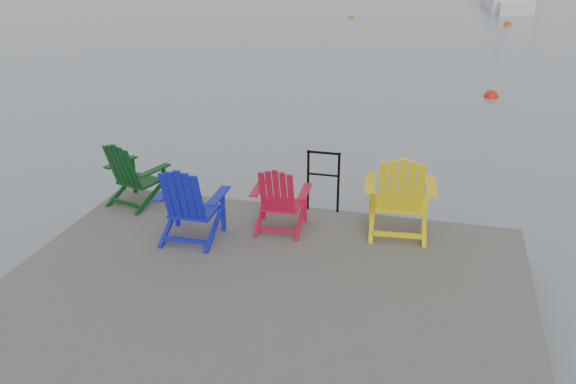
% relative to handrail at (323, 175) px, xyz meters
% --- Properties ---
extents(ground, '(400.00, 400.00, 0.00)m').
position_rel_handrail_xyz_m(ground, '(-0.25, -2.45, -1.04)').
color(ground, gray).
rests_on(ground, ground).
extents(dock, '(6.00, 5.00, 1.40)m').
position_rel_handrail_xyz_m(dock, '(-0.25, -2.45, -0.69)').
color(dock, '#312E2B').
rests_on(dock, ground).
extents(handrail, '(0.48, 0.04, 0.90)m').
position_rel_handrail_xyz_m(handrail, '(0.00, 0.00, 0.00)').
color(handrail, black).
rests_on(handrail, dock).
extents(chair_green, '(0.91, 0.87, 0.98)m').
position_rel_handrail_xyz_m(chair_green, '(-2.74, -0.47, -0.05)').
color(chair_green, '#093510').
rests_on(chair_green, dock).
extents(chair_blue, '(0.86, 0.80, 1.05)m').
position_rel_handrail_xyz_m(chair_blue, '(-1.48, -1.33, -0.01)').
color(chair_blue, '#1017AA').
rests_on(chair_blue, dock).
extents(chair_red, '(0.78, 0.73, 0.94)m').
position_rel_handrail_xyz_m(chair_red, '(-0.43, -0.76, -0.07)').
color(chair_red, red).
rests_on(chair_red, dock).
extents(chair_yellow, '(0.98, 0.92, 1.16)m').
position_rel_handrail_xyz_m(chair_yellow, '(1.12, -0.50, 0.04)').
color(chair_yellow, yellow).
rests_on(chair_yellow, dock).
extents(sailboat_near, '(2.59, 8.78, 11.97)m').
position_rel_handrail_xyz_m(sailboat_near, '(4.79, 33.85, -0.69)').
color(sailboat_near, silver).
rests_on(sailboat_near, ground).
extents(buoy_a, '(0.40, 0.40, 0.40)m').
position_rel_handrail_xyz_m(buoy_a, '(2.85, 9.65, -1.04)').
color(buoy_a, red).
rests_on(buoy_a, ground).
extents(buoy_b, '(0.32, 0.32, 0.32)m').
position_rel_handrail_xyz_m(buoy_b, '(-3.64, 25.85, -1.04)').
color(buoy_b, '#EA570D').
rests_on(buoy_b, ground).
extents(buoy_c, '(0.39, 0.39, 0.39)m').
position_rel_handrail_xyz_m(buoy_c, '(4.34, 25.20, -1.04)').
color(buoy_c, '#CA470B').
rests_on(buoy_c, ground).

